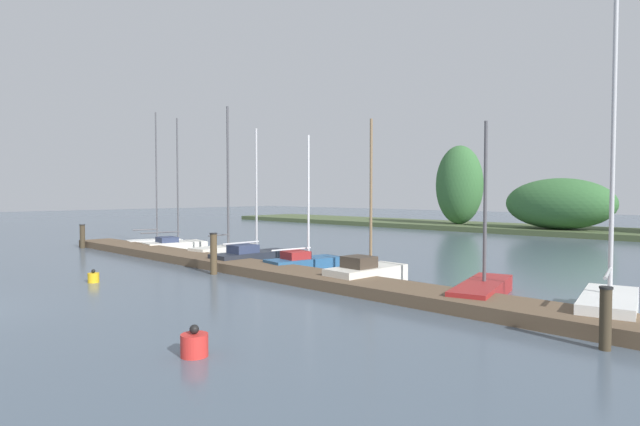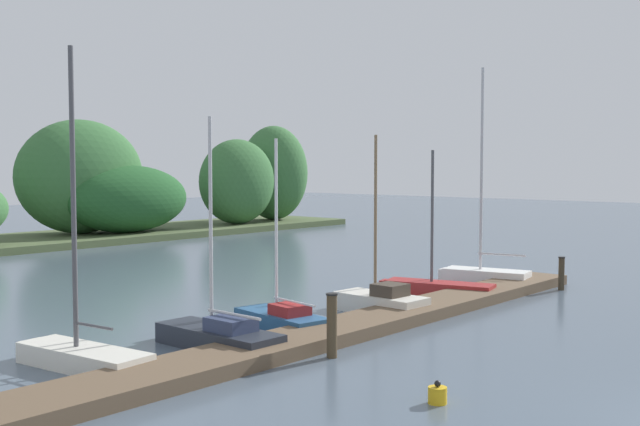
{
  "view_description": "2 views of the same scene",
  "coord_description": "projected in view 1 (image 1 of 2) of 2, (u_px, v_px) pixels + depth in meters",
  "views": [
    {
      "loc": [
        15.55,
        -1.63,
        3.0
      ],
      "look_at": [
        2.05,
        12.36,
        2.26
      ],
      "focal_mm": 28.4,
      "sensor_mm": 36.0,
      "label": 1
    },
    {
      "loc": [
        -14.53,
        -2.63,
        4.62
      ],
      "look_at": [
        3.21,
        12.47,
        3.15
      ],
      "focal_mm": 44.08,
      "sensor_mm": 36.0,
      "label": 2
    }
  ],
  "objects": [
    {
      "name": "sailboat_5",
      "position": [
        368.0,
        272.0,
        16.94
      ],
      "size": [
        1.37,
        3.2,
        5.5
      ],
      "rotation": [
        0.0,
        0.0,
        1.52
      ],
      "color": "silver",
      "rests_on": "ground"
    },
    {
      "name": "sailboat_1",
      "position": [
        176.0,
        243.0,
        27.23
      ],
      "size": [
        1.89,
        3.55,
        7.05
      ],
      "rotation": [
        0.0,
        0.0,
        1.4
      ],
      "color": "silver",
      "rests_on": "ground"
    },
    {
      "name": "sailboat_2",
      "position": [
        227.0,
        247.0,
        24.6
      ],
      "size": [
        1.44,
        3.82,
        7.23
      ],
      "rotation": [
        0.0,
        0.0,
        1.67
      ],
      "color": "silver",
      "rests_on": "ground"
    },
    {
      "name": "mooring_piling_0",
      "position": [
        82.0,
        236.0,
        27.85
      ],
      "size": [
        0.31,
        0.31,
        1.31
      ],
      "color": "#3D3323",
      "rests_on": "ground"
    },
    {
      "name": "dock_pier",
      "position": [
        246.0,
        267.0,
        19.54
      ],
      "size": [
        28.62,
        1.8,
        0.35
      ],
      "color": "brown",
      "rests_on": "ground"
    },
    {
      "name": "mooring_piling_2",
      "position": [
        605.0,
        318.0,
        9.68
      ],
      "size": [
        0.25,
        0.25,
        1.23
      ],
      "color": "#3D3323",
      "rests_on": "ground"
    },
    {
      "name": "channel_buoy_0",
      "position": [
        93.0,
        277.0,
        17.08
      ],
      "size": [
        0.37,
        0.37,
        0.45
      ],
      "color": "gold",
      "rests_on": "ground"
    },
    {
      "name": "sailboat_3",
      "position": [
        254.0,
        256.0,
        21.64
      ],
      "size": [
        1.25,
        3.88,
        5.78
      ],
      "rotation": [
        0.0,
        0.0,
        1.55
      ],
      "color": "#232833",
      "rests_on": "ground"
    },
    {
      "name": "channel_buoy_1",
      "position": [
        194.0,
        344.0,
        9.33
      ],
      "size": [
        0.5,
        0.5,
        0.59
      ],
      "color": "red",
      "rests_on": "ground"
    },
    {
      "name": "sailboat_6",
      "position": [
        483.0,
        288.0,
        14.54
      ],
      "size": [
        1.88,
        4.13,
        5.09
      ],
      "rotation": [
        0.0,
        0.0,
        1.81
      ],
      "color": "maroon",
      "rests_on": "ground"
    },
    {
      "name": "mooring_piling_1",
      "position": [
        214.0,
        253.0,
        18.81
      ],
      "size": [
        0.29,
        0.29,
        1.55
      ],
      "color": "#4C3D28",
      "rests_on": "ground"
    },
    {
      "name": "sailboat_7",
      "position": [
        609.0,
        300.0,
        12.2
      ],
      "size": [
        1.73,
        3.52,
        8.23
      ],
      "rotation": [
        0.0,
        0.0,
        1.76
      ],
      "color": "white",
      "rests_on": "ground"
    },
    {
      "name": "sailboat_4",
      "position": [
        306.0,
        261.0,
        20.03
      ],
      "size": [
        1.64,
        3.39,
        5.31
      ],
      "rotation": [
        0.0,
        0.0,
        1.4
      ],
      "color": "#285684",
      "rests_on": "ground"
    },
    {
      "name": "sailboat_0",
      "position": [
        156.0,
        240.0,
        29.06
      ],
      "size": [
        1.81,
        3.16,
        7.65
      ],
      "rotation": [
        0.0,
        0.0,
        1.34
      ],
      "color": "white",
      "rests_on": "ground"
    }
  ]
}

